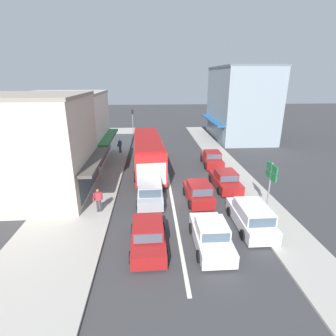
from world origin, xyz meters
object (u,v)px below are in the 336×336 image
Objects in this scene: parked_wagon_kerb_front at (251,217)px; parked_sedan_kerb_third at (212,159)px; parked_sedan_kerb_second at (225,180)px; pedestrian_with_handbag_near at (120,145)px; pedestrian_browsing_midblock at (98,199)px; sedan_behind_bus_mid at (148,236)px; traffic_light_downstreet at (133,118)px; sedan_queue_far_back at (211,235)px; wagon_adjacent_lane_trail at (150,191)px; city_bus at (148,151)px; directional_road_sign at (271,176)px; hatchback_behind_bus_near at (198,193)px.

parked_wagon_kerb_front reaches higher than parked_sedan_kerb_third.
parked_wagon_kerb_front is 6.05m from parked_sedan_kerb_second.
pedestrian_with_handbag_near is 1.00× the size of pedestrian_browsing_midblock.
traffic_light_downstreet is at bearing 95.07° from sedan_behind_bus_mid.
parked_wagon_kerb_front is (2.81, 1.66, 0.08)m from sedan_queue_far_back.
sedan_queue_far_back is 2.58× the size of pedestrian_with_handbag_near.
wagon_adjacent_lane_trail is (-3.26, 5.77, 0.08)m from sedan_queue_far_back.
city_bus is 8.00m from parked_sedan_kerb_second.
wagon_adjacent_lane_trail is 1.08× the size of traffic_light_downstreet.
pedestrian_with_handbag_near is at bearing 154.02° from parked_sedan_kerb_third.
directional_road_sign is (4.44, 3.18, 2.04)m from sedan_queue_far_back.
parked_sedan_kerb_third is at bearing 97.21° from directional_road_sign.
sedan_queue_far_back is 0.99× the size of sedan_behind_bus_mid.
hatchback_behind_bus_near reaches higher than sedan_queue_far_back.
sedan_queue_far_back is at bearing -102.95° from parked_sedan_kerb_third.
parked_sedan_kerb_third is (0.32, 11.94, -0.08)m from parked_wagon_kerb_front.
parked_sedan_kerb_third is at bearing -56.88° from traffic_light_downstreet.
parked_sedan_kerb_third is at bearing 64.27° from sedan_behind_bus_mid.
wagon_adjacent_lane_trail reaches higher than sedan_queue_far_back.
pedestrian_with_handbag_near is at bearing 119.44° from city_bus.
directional_road_sign is at bearing 21.19° from sedan_behind_bus_mid.
directional_road_sign is (7.70, -2.59, 1.96)m from wagon_adjacent_lane_trail.
traffic_light_downstreet is (-6.01, 21.84, 2.15)m from hatchback_behind_bus_near.
parked_wagon_kerb_front is at bearing 13.70° from sedan_behind_bus_mid.
directional_road_sign reaches higher than parked_wagon_kerb_front.
parked_sedan_kerb_second is (6.16, 1.94, -0.08)m from wagon_adjacent_lane_trail.
traffic_light_downstreet is (-2.40, 27.04, 2.19)m from sedan_behind_bus_mid.
parked_sedan_kerb_second is at bearing -47.92° from pedestrian_with_handbag_near.
city_bus is at bearing -60.56° from pedestrian_with_handbag_near.
traffic_light_downstreet reaches higher than parked_wagon_kerb_front.
wagon_adjacent_lane_trail is 21.68m from traffic_light_downstreet.
parked_wagon_kerb_front is at bearing 30.61° from sedan_queue_far_back.
traffic_light_downstreet is at bearing 101.93° from sedan_queue_far_back.
hatchback_behind_bus_near is 0.84× the size of parked_wagon_kerb_front.
directional_road_sign reaches higher than pedestrian_browsing_midblock.
directional_road_sign is at bearing -4.24° from pedestrian_browsing_midblock.
parked_wagon_kerb_front reaches higher than parked_sedan_kerb_second.
parked_sedan_kerb_third is 1.01× the size of traffic_light_downstreet.
pedestrian_with_handbag_near is at bearing 118.32° from hatchback_behind_bus_near.
wagon_adjacent_lane_trail is at bearing 89.08° from sedan_behind_bus_mid.
pedestrian_with_handbag_near reaches higher than sedan_behind_bus_mid.
directional_road_sign reaches higher than hatchback_behind_bus_near.
traffic_light_downstreet reaches higher than parked_sedan_kerb_third.
sedan_queue_far_back and parked_sedan_kerb_second have the same top height.
parked_sedan_kerb_second and parked_sedan_kerb_third have the same top height.
pedestrian_browsing_midblock is at bearing -92.22° from traffic_light_downstreet.
parked_wagon_kerb_front is 1.06× the size of parked_sedan_kerb_second.
sedan_behind_bus_mid is at bearing -166.30° from parked_wagon_kerb_front.
parked_sedan_kerb_second is 1.00× the size of parked_sedan_kerb_third.
parked_sedan_kerb_third is at bearing 88.47° from parked_wagon_kerb_front.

